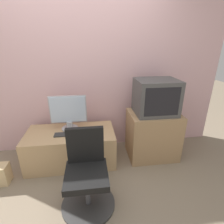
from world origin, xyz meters
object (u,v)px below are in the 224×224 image
at_px(keyboard, 66,134).
at_px(crt_tv, 156,97).
at_px(office_chair, 87,177).
at_px(mouse, 82,132).
at_px(main_monitor, 69,113).

xyz_separation_m(keyboard, crt_tv, (1.24, 0.07, 0.45)).
distance_m(keyboard, office_chair, 0.75).
relative_size(keyboard, mouse, 4.88).
bearing_deg(main_monitor, crt_tv, -4.74).
bearing_deg(mouse, crt_tv, 2.72).
height_order(keyboard, office_chair, office_chair).
height_order(crt_tv, office_chair, crt_tv).
xyz_separation_m(keyboard, office_chair, (0.27, -0.68, -0.15)).
relative_size(keyboard, office_chair, 0.37).
height_order(mouse, crt_tv, crt_tv).
relative_size(keyboard, crt_tv, 0.56).
bearing_deg(main_monitor, mouse, -39.37).
bearing_deg(main_monitor, office_chair, -74.67).
height_order(main_monitor, office_chair, main_monitor).
xyz_separation_m(main_monitor, crt_tv, (1.21, -0.10, 0.22)).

